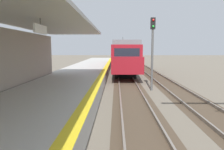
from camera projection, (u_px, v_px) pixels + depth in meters
station_platform at (56, 94)px, 12.17m from camera, size 5.00×80.00×0.91m
track_pair_nearest_platform at (129, 89)px, 16.11m from camera, size 2.34×120.00×0.16m
track_pair_middle at (174, 89)px, 16.04m from camera, size 2.34×120.00×0.16m
approaching_train at (124, 55)px, 28.11m from camera, size 2.93×19.60×4.76m
rail_signal_post at (152, 46)px, 15.26m from camera, size 0.32×0.34×5.20m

